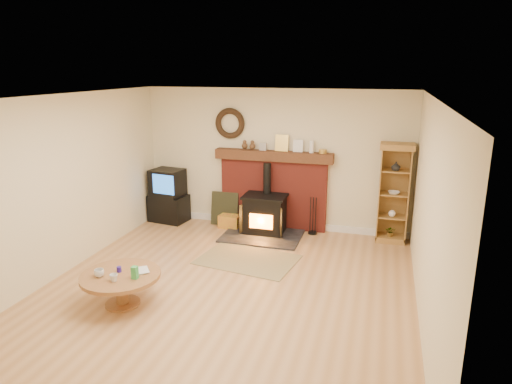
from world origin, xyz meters
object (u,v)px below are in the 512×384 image
(wood_stove, at_px, (264,215))
(coffee_table, at_px, (121,280))
(curio_cabinet, at_px, (394,193))
(tv_unit, at_px, (168,196))

(wood_stove, relative_size, coffee_table, 1.39)
(wood_stove, bearing_deg, curio_cabinet, 7.13)
(wood_stove, height_order, tv_unit, wood_stove)
(tv_unit, bearing_deg, coffee_table, -73.88)
(tv_unit, distance_m, coffee_table, 3.35)
(tv_unit, bearing_deg, wood_stove, -5.53)
(curio_cabinet, bearing_deg, coffee_table, -135.08)
(wood_stove, relative_size, curio_cabinet, 0.81)
(wood_stove, xyz_separation_m, coffee_table, (-1.09, -3.02, -0.00))
(tv_unit, xyz_separation_m, curio_cabinet, (4.24, 0.08, 0.37))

